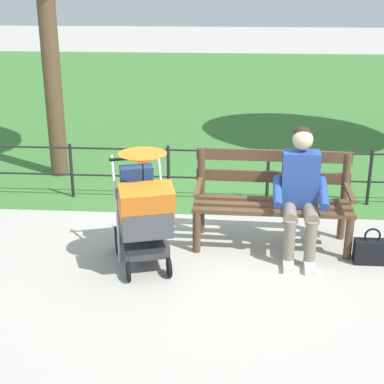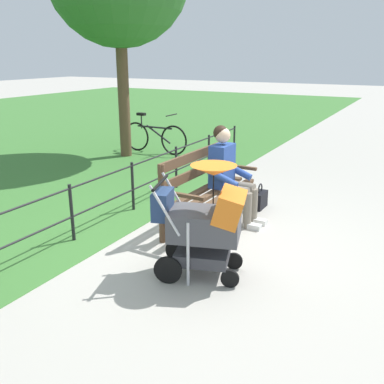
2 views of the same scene
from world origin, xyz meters
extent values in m
plane|color=#ADA89E|center=(0.00, 0.00, 0.00)|extent=(60.00, 60.00, 0.00)
cube|color=brown|center=(-0.60, -0.18, 0.45)|extent=(1.60, 0.15, 0.04)
cube|color=brown|center=(-0.59, 0.00, 0.45)|extent=(1.60, 0.15, 0.04)
cube|color=brown|center=(-0.59, 0.18, 0.45)|extent=(1.60, 0.15, 0.04)
cube|color=brown|center=(-0.60, -0.28, 0.67)|extent=(1.60, 0.09, 0.12)
cube|color=brown|center=(-0.60, -0.28, 0.90)|extent=(1.60, 0.09, 0.12)
cylinder|color=brown|center=(-1.33, 0.22, 0.23)|extent=(0.08, 0.08, 0.45)
cylinder|color=brown|center=(-1.35, -0.26, 0.47)|extent=(0.08, 0.08, 0.95)
cube|color=brown|center=(-1.34, 0.02, 0.63)|extent=(0.07, 0.56, 0.04)
cylinder|color=brown|center=(0.16, 0.18, 0.23)|extent=(0.08, 0.08, 0.45)
cylinder|color=brown|center=(0.15, -0.30, 0.47)|extent=(0.08, 0.08, 0.95)
cube|color=brown|center=(0.16, -0.02, 0.63)|extent=(0.07, 0.56, 0.04)
cylinder|color=slate|center=(-0.94, 0.22, 0.47)|extent=(0.15, 0.40, 0.14)
cylinder|color=slate|center=(-0.74, 0.22, 0.47)|extent=(0.15, 0.40, 0.14)
cylinder|color=slate|center=(-0.94, 0.42, 0.24)|extent=(0.11, 0.11, 0.47)
cylinder|color=slate|center=(-0.74, 0.42, 0.24)|extent=(0.11, 0.11, 0.47)
cube|color=silver|center=(-0.94, 0.50, 0.04)|extent=(0.11, 0.22, 0.07)
cube|color=silver|center=(-0.74, 0.50, 0.04)|extent=(0.11, 0.22, 0.07)
cube|color=#284793|center=(-0.85, 0.00, 0.75)|extent=(0.37, 0.23, 0.56)
cylinder|color=#284793|center=(-1.07, 0.13, 0.65)|extent=(0.10, 0.43, 0.23)
cylinder|color=#284793|center=(-0.63, 0.11, 0.65)|extent=(0.10, 0.43, 0.23)
sphere|color=beige|center=(-0.85, 0.00, 1.15)|extent=(0.20, 0.20, 0.20)
sphere|color=black|center=(-0.85, -0.03, 1.18)|extent=(0.19, 0.19, 0.19)
cylinder|color=black|center=(0.52, 0.13, 0.14)|extent=(0.11, 0.28, 0.28)
cylinder|color=black|center=(0.96, 0.26, 0.14)|extent=(0.11, 0.28, 0.28)
cylinder|color=black|center=(0.38, 0.71, 0.09)|extent=(0.08, 0.18, 0.18)
cylinder|color=black|center=(0.75, 0.82, 0.09)|extent=(0.08, 0.18, 0.18)
cube|color=#38383D|center=(0.65, 0.48, 0.22)|extent=(0.55, 0.62, 0.12)
cylinder|color=silver|center=(0.46, 0.32, 0.33)|extent=(0.03, 0.03, 0.65)
cylinder|color=silver|center=(0.90, 0.45, 0.33)|extent=(0.03, 0.03, 0.65)
cube|color=#47474C|center=(0.65, 0.50, 0.55)|extent=(0.64, 0.78, 0.28)
cube|color=orange|center=(0.58, 0.73, 0.75)|extent=(0.55, 0.43, 0.33)
cylinder|color=black|center=(0.78, 0.08, 0.95)|extent=(0.51, 0.18, 0.03)
cylinder|color=silver|center=(0.53, 0.11, 0.75)|extent=(0.11, 0.29, 0.49)
cylinder|color=silver|center=(0.97, 0.24, 0.75)|extent=(0.11, 0.29, 0.49)
cone|color=orange|center=(0.62, 0.58, 1.10)|extent=(0.55, 0.55, 0.10)
cylinder|color=black|center=(0.62, 0.58, 0.92)|extent=(0.01, 0.01, 0.30)
cube|color=navy|center=(0.77, 0.10, 0.73)|extent=(0.35, 0.25, 0.28)
cube|color=black|center=(-1.54, 0.30, 0.12)|extent=(0.32, 0.14, 0.24)
torus|color=black|center=(-1.54, 0.30, 0.29)|extent=(0.16, 0.02, 0.16)
cylinder|color=black|center=(-4.29, -1.27, 0.35)|extent=(0.04, 0.04, 0.70)
cylinder|color=black|center=(-3.06, -1.27, 0.35)|extent=(0.04, 0.04, 0.70)
cylinder|color=black|center=(-1.84, -1.27, 0.35)|extent=(0.04, 0.04, 0.70)
cylinder|color=black|center=(-0.61, -1.27, 0.35)|extent=(0.04, 0.04, 0.70)
cylinder|color=black|center=(0.61, -1.27, 0.35)|extent=(0.04, 0.04, 0.70)
cylinder|color=black|center=(0.00, -1.27, 0.65)|extent=(8.58, 0.02, 0.02)
cylinder|color=black|center=(0.00, -1.27, 0.30)|extent=(8.58, 0.02, 0.02)
cylinder|color=brown|center=(-3.42, -3.47, 1.34)|extent=(0.24, 0.24, 2.67)
torus|color=black|center=(-3.96, -2.57, 0.33)|extent=(0.05, 0.66, 0.66)
torus|color=black|center=(-3.97, -3.57, 0.33)|extent=(0.05, 0.66, 0.66)
cylinder|color=#232328|center=(-3.97, -3.07, 0.58)|extent=(0.05, 0.90, 0.04)
cylinder|color=#232328|center=(-3.97, -2.97, 0.43)|extent=(0.05, 0.63, 0.38)
cylinder|color=#232328|center=(-3.97, -3.42, 0.68)|extent=(0.03, 0.03, 0.30)
cube|color=black|center=(-3.97, -3.42, 0.85)|extent=(0.10, 0.20, 0.06)
cylinder|color=black|center=(-3.96, -2.62, 0.88)|extent=(0.44, 0.03, 0.02)
camera|label=1|loc=(-0.18, 5.43, 2.60)|focal=53.56mm
camera|label=2|loc=(4.19, 2.26, 2.14)|focal=40.79mm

